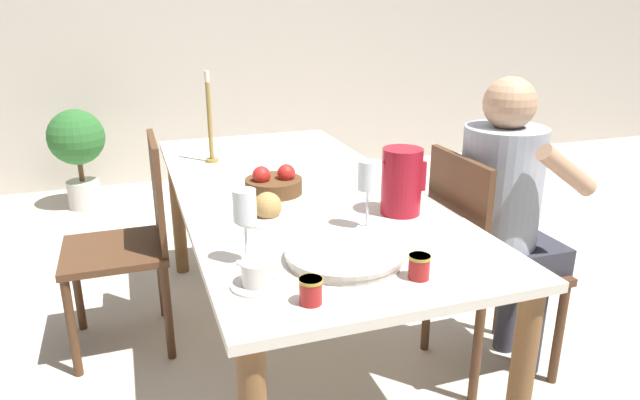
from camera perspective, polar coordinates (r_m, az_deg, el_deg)
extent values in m
plane|color=beige|center=(2.58, -2.25, -14.62)|extent=(20.00, 20.00, 0.00)
cube|color=beige|center=(4.90, -12.44, 17.14)|extent=(10.00, 0.06, 2.60)
cube|color=silver|center=(2.26, -2.48, 0.81)|extent=(0.90, 2.01, 0.03)
cylinder|color=brown|center=(1.85, 19.27, -17.93)|extent=(0.07, 0.07, 0.71)
cylinder|color=brown|center=(3.20, -14.02, -1.18)|extent=(0.07, 0.07, 0.71)
cylinder|color=brown|center=(3.35, -0.61, 0.30)|extent=(0.07, 0.07, 0.71)
cylinder|color=#51331E|center=(2.70, 17.62, -8.70)|extent=(0.04, 0.04, 0.43)
cylinder|color=#51331E|center=(2.46, 22.76, -12.30)|extent=(0.04, 0.04, 0.43)
cylinder|color=#51331E|center=(2.51, 10.67, -10.26)|extent=(0.04, 0.04, 0.43)
cylinder|color=#51331E|center=(2.25, 15.40, -14.48)|extent=(0.04, 0.04, 0.43)
cube|color=#51331E|center=(2.37, 17.15, -6.49)|extent=(0.42, 0.42, 0.03)
cube|color=#51331E|center=(2.17, 13.52, -1.57)|extent=(0.03, 0.39, 0.45)
cylinder|color=#51331E|center=(2.51, -23.56, -11.70)|extent=(0.04, 0.04, 0.43)
cylinder|color=#51331E|center=(2.84, -23.12, -7.99)|extent=(0.04, 0.04, 0.43)
cylinder|color=#51331E|center=(2.49, -14.97, -10.85)|extent=(0.04, 0.04, 0.43)
cylinder|color=#51331E|center=(2.82, -15.60, -7.22)|extent=(0.04, 0.04, 0.43)
cube|color=#51331E|center=(2.56, -19.88, -4.79)|extent=(0.42, 0.42, 0.03)
cube|color=#51331E|center=(2.48, -15.97, 0.84)|extent=(0.03, 0.39, 0.45)
cylinder|color=#33333D|center=(2.60, 18.33, -9.58)|extent=(0.09, 0.09, 0.46)
cylinder|color=#33333D|center=(2.49, 20.55, -11.15)|extent=(0.09, 0.09, 0.46)
cube|color=#33333D|center=(2.38, 18.71, -4.92)|extent=(0.30, 0.34, 0.11)
cylinder|color=#9EA8B7|center=(2.23, 17.61, 1.18)|extent=(0.30, 0.30, 0.46)
sphere|color=tan|center=(2.16, 18.45, 9.16)|extent=(0.19, 0.19, 0.19)
cylinder|color=tan|center=(2.11, 23.44, 2.72)|extent=(0.25, 0.06, 0.20)
cylinder|color=#A31423|center=(1.98, 8.15, 1.86)|extent=(0.14, 0.14, 0.23)
cube|color=#A31423|center=(2.01, 10.19, 2.38)|extent=(0.02, 0.02, 0.10)
cone|color=#A31423|center=(1.93, 6.80, 4.33)|extent=(0.04, 0.04, 0.04)
cylinder|color=white|center=(1.63, -7.30, -6.13)|extent=(0.06, 0.06, 0.00)
cylinder|color=white|center=(1.61, -7.40, -4.10)|extent=(0.01, 0.01, 0.12)
cylinder|color=white|center=(1.57, -7.56, -0.56)|extent=(0.07, 0.07, 0.09)
cylinder|color=white|center=(1.87, 4.67, -2.71)|extent=(0.06, 0.06, 0.00)
cylinder|color=white|center=(1.85, 4.73, -0.82)|extent=(0.01, 0.01, 0.13)
cylinder|color=white|center=(1.81, 4.82, 2.47)|extent=(0.07, 0.07, 0.09)
cylinder|color=red|center=(1.82, 4.80, 1.83)|extent=(0.05, 0.05, 0.05)
cylinder|color=silver|center=(1.50, -6.28, -8.41)|extent=(0.14, 0.14, 0.01)
cylinder|color=silver|center=(1.49, -6.32, -7.24)|extent=(0.08, 0.08, 0.06)
cube|color=silver|center=(1.50, -4.50, -6.89)|extent=(0.01, 0.01, 0.03)
cylinder|color=#B7B2A8|center=(1.64, 2.46, -5.67)|extent=(0.34, 0.34, 0.02)
cylinder|color=#B7B2A8|center=(1.63, 2.47, -5.19)|extent=(0.34, 0.34, 0.01)
cylinder|color=silver|center=(1.95, -5.24, -1.68)|extent=(0.22, 0.22, 0.01)
sphere|color=tan|center=(1.94, -5.27, -0.63)|extent=(0.10, 0.10, 0.10)
cylinder|color=#A81E1E|center=(1.40, -0.93, -9.08)|extent=(0.06, 0.06, 0.07)
cylinder|color=gold|center=(1.39, -0.94, -8.02)|extent=(0.06, 0.06, 0.01)
cylinder|color=#A81E1E|center=(1.54, 9.89, -6.60)|extent=(0.06, 0.06, 0.07)
cylinder|color=gold|center=(1.53, 9.95, -5.62)|extent=(0.06, 0.06, 0.01)
cylinder|color=brown|center=(2.20, -4.65, 1.40)|extent=(0.22, 0.22, 0.06)
sphere|color=red|center=(2.18, -3.39, 2.69)|extent=(0.07, 0.07, 0.07)
sphere|color=red|center=(2.16, -5.88, 2.47)|extent=(0.07, 0.07, 0.07)
cylinder|color=olive|center=(2.68, -10.73, 3.92)|extent=(0.06, 0.06, 0.01)
cylinder|color=olive|center=(2.64, -10.98, 7.73)|extent=(0.02, 0.02, 0.35)
cylinder|color=beige|center=(2.61, -11.26, 12.02)|extent=(0.02, 0.02, 0.05)
cylinder|color=beige|center=(4.54, -22.51, 0.57)|extent=(0.23, 0.23, 0.20)
cylinder|color=brown|center=(4.50, -22.80, 2.75)|extent=(0.04, 0.04, 0.16)
sphere|color=#2D6B2D|center=(4.44, -23.21, 5.80)|extent=(0.39, 0.39, 0.39)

